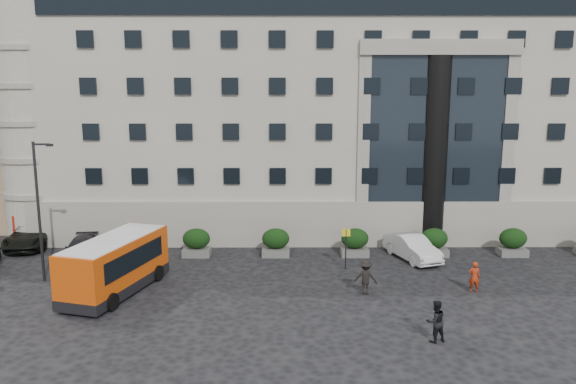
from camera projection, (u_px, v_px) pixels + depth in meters
name	position (u px, v px, depth m)	size (l,w,h in m)	color
ground	(250.00, 300.00, 29.27)	(120.00, 120.00, 0.00)	black
civic_building	(333.00, 110.00, 49.27)	(44.00, 24.00, 18.00)	#9F9B8C
entrance_column	(434.00, 153.00, 38.26)	(1.80, 1.80, 13.00)	black
apartment_far	(35.00, 87.00, 64.48)	(13.00, 13.00, 22.00)	brown
hedge_a	(196.00, 242.00, 36.75)	(1.80, 1.26, 1.84)	#585856
hedge_b	(276.00, 242.00, 36.77)	(1.80, 1.26, 1.84)	#585856
hedge_c	(355.00, 242.00, 36.79)	(1.80, 1.26, 1.84)	#585856
hedge_d	(434.00, 242.00, 36.82)	(1.80, 1.26, 1.84)	#585856
hedge_e	(513.00, 242.00, 36.84)	(1.80, 1.26, 1.84)	#585856
street_lamp	(39.00, 206.00, 31.36)	(1.16, 0.18, 8.00)	#262628
bus_stop_sign	(346.00, 242.00, 33.89)	(0.50, 0.08, 2.52)	#262628
minibus	(115.00, 263.00, 30.05)	(4.43, 7.59, 3.00)	#CF4609
red_truck	(39.00, 215.00, 41.86)	(3.71, 6.08, 3.05)	maroon
parked_car_c	(81.00, 248.00, 36.48)	(1.73, 4.25, 1.23)	black
parked_car_d	(31.00, 235.00, 38.97)	(2.62, 5.68, 1.58)	black
white_taxi	(412.00, 247.00, 36.05)	(1.67, 4.80, 1.58)	silver
pedestrian_a	(474.00, 277.00, 30.25)	(0.62, 0.41, 1.70)	#A52C10
pedestrian_b	(435.00, 321.00, 24.29)	(0.92, 0.71, 1.88)	black
pedestrian_c	(366.00, 277.00, 29.89)	(1.22, 0.70, 1.89)	black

